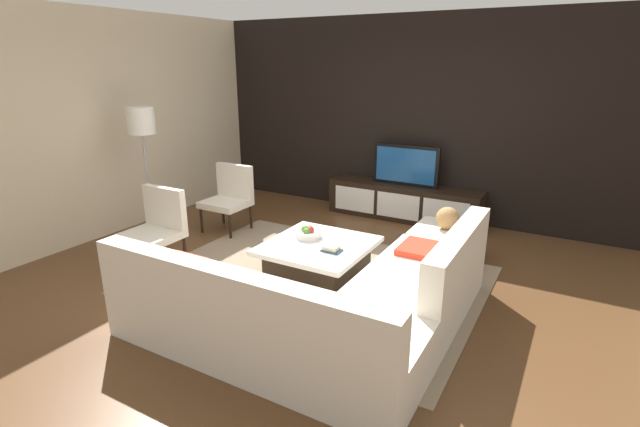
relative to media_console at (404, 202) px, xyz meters
name	(u,v)px	position (x,y,z in m)	size (l,w,h in m)	color
ground_plane	(322,283)	(0.00, -2.40, -0.25)	(14.00, 14.00, 0.00)	brown
feature_wall_back	(415,119)	(0.00, 0.30, 1.15)	(6.40, 0.12, 2.80)	black
side_wall_left	(114,124)	(-3.20, -2.20, 1.15)	(0.12, 5.20, 2.80)	beige
area_rug	(313,280)	(-0.10, -2.40, -0.24)	(3.32, 2.57, 0.01)	gray
media_console	(404,202)	(0.00, 0.00, 0.00)	(2.18, 0.48, 0.50)	black
television	(406,165)	(0.00, 0.00, 0.54)	(0.95, 0.06, 0.57)	black
sectional_couch	(327,306)	(0.54, -3.26, 0.04)	(2.52, 2.43, 0.84)	silver
coffee_table	(318,259)	(-0.10, -2.30, -0.05)	(1.03, 1.07, 0.38)	black
accent_chair_near	(158,223)	(-1.79, -2.88, 0.24)	(0.57, 0.50, 0.87)	black
floor_lamp	(142,128)	(-2.58, -2.29, 1.15)	(0.33, 0.33, 1.65)	#A5A5AA
ottoman	(445,246)	(0.95, -1.25, -0.05)	(0.70, 0.70, 0.40)	silver
fruit_bowl	(308,233)	(-0.28, -2.20, 0.18)	(0.28, 0.28, 0.13)	silver
accent_chair_far	(230,194)	(-1.88, -1.56, 0.24)	(0.57, 0.51, 0.87)	black
decorative_ball	(447,218)	(0.95, -1.25, 0.28)	(0.25, 0.25, 0.25)	#AD8451
book_stack	(332,249)	(0.12, -2.41, 0.15)	(0.19, 0.13, 0.05)	#2D516B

